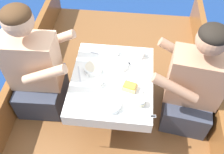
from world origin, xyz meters
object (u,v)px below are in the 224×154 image
Objects in this scene: sandwich at (130,87)px; coffee_cup_port at (140,54)px; person_port at (36,70)px; coffee_cup_starboard at (98,83)px; tin_can at (141,102)px; person_starboard at (192,87)px.

sandwich is 0.35m from coffee_cup_port.
person_port is 0.53m from coffee_cup_starboard.
coffee_cup_starboard is at bearing 175.36° from sandwich.
person_port is at bearing 170.45° from sandwich.
person_port is 11.09× the size of coffee_cup_starboard.
person_port is at bearing 168.26° from coffee_cup_starboard.
tin_can is (0.32, -0.14, -0.00)m from coffee_cup_starboard.
person_starboard is at bearing 30.26° from tin_can.
coffee_cup_port and tin_can have the same top height.
person_port is 0.84m from coffee_cup_port.
coffee_cup_starboard is (-0.23, 0.02, -0.00)m from sandwich.
person_starboard is at bearing -3.34° from person_port.
person_starboard is at bearing 12.51° from sandwich.
person_port reaches higher than sandwich.
person_port is 1.04× the size of person_starboard.
person_starboard reaches higher than sandwich.
coffee_cup_port is (0.06, 0.35, -0.00)m from sandwich.
coffee_cup_port is at bearing 92.53° from tin_can.
tin_can is (-0.39, -0.23, 0.07)m from person_starboard.
coffee_cup_starboard is at bearing 14.75° from person_starboard.
person_port is 0.76m from sandwich.
sandwich is 0.23m from coffee_cup_starboard.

